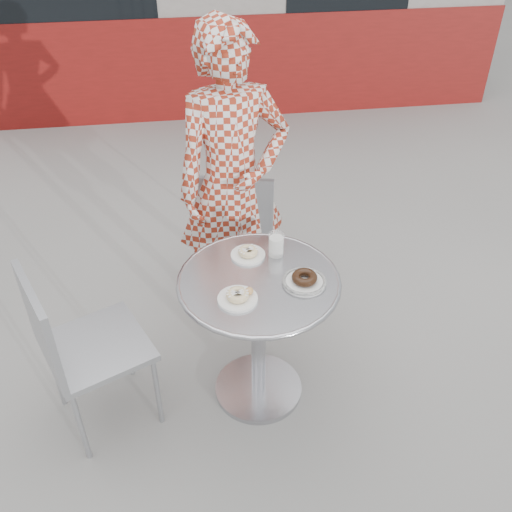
{
  "coord_description": "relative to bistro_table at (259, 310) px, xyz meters",
  "views": [
    {
      "loc": [
        -0.3,
        -2.0,
        2.41
      ],
      "look_at": [
        0.0,
        0.07,
        0.83
      ],
      "focal_mm": 40.0,
      "sensor_mm": 36.0,
      "label": 1
    }
  ],
  "objects": [
    {
      "name": "chair_left",
      "position": [
        -0.78,
        -0.04,
        -0.29
      ],
      "size": [
        0.59,
        0.59,
        0.93
      ],
      "rotation": [
        0.0,
        0.0,
        2.0
      ],
      "color": "#A2A4AA",
      "rests_on": "ground"
    },
    {
      "name": "milk_cup",
      "position": [
        0.11,
        0.17,
        0.24
      ],
      "size": [
        0.08,
        0.08,
        0.12
      ],
      "rotation": [
        0.0,
        0.0,
        0.23
      ],
      "color": "white",
      "rests_on": "bistro_table"
    },
    {
      "name": "bistro_table",
      "position": [
        0.0,
        0.0,
        0.0
      ],
      "size": [
        0.76,
        0.76,
        0.76
      ],
      "rotation": [
        0.0,
        0.0,
        0.21
      ],
      "color": "silver",
      "rests_on": "ground"
    },
    {
      "name": "plate_far",
      "position": [
        -0.02,
        0.18,
        0.2
      ],
      "size": [
        0.17,
        0.17,
        0.04
      ],
      "rotation": [
        0.0,
        0.0,
        0.38
      ],
      "color": "white",
      "rests_on": "bistro_table"
    },
    {
      "name": "seated_person",
      "position": [
        -0.04,
        0.7,
        0.29
      ],
      "size": [
        0.71,
        0.54,
        1.73
      ],
      "primitive_type": "imported",
      "rotation": [
        0.0,
        0.0,
        0.21
      ],
      "color": "maroon",
      "rests_on": "ground"
    },
    {
      "name": "plate_checker",
      "position": [
        0.2,
        -0.05,
        0.2
      ],
      "size": [
        0.2,
        0.2,
        0.05
      ],
      "rotation": [
        0.0,
        0.0,
        -0.42
      ],
      "color": "white",
      "rests_on": "bistro_table"
    },
    {
      "name": "plate_near",
      "position": [
        -0.11,
        -0.12,
        0.2
      ],
      "size": [
        0.18,
        0.18,
        0.05
      ],
      "rotation": [
        0.0,
        0.0,
        -0.03
      ],
      "color": "white",
      "rests_on": "bistro_table"
    },
    {
      "name": "ground",
      "position": [
        -0.0,
        0.02,
        -0.58
      ],
      "size": [
        60.0,
        60.0,
        0.0
      ],
      "primitive_type": "plane",
      "color": "gray",
      "rests_on": "ground"
    },
    {
      "name": "chair_far",
      "position": [
        0.01,
        0.87,
        -0.3
      ],
      "size": [
        0.52,
        0.53,
        0.91
      ],
      "rotation": [
        0.0,
        0.0,
        2.9
      ],
      "color": "#A2A4AA",
      "rests_on": "ground"
    }
  ]
}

